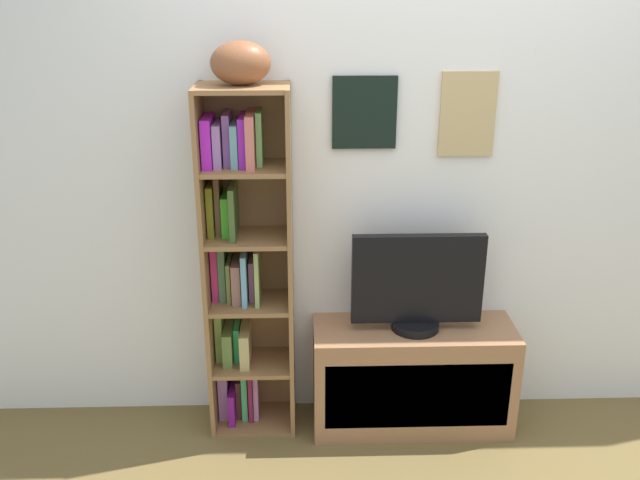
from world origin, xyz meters
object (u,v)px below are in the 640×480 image
football (241,63)px  television (417,285)px  bookshelf (242,267)px  tv_stand (412,377)px

football → television: (0.76, -0.03, -0.97)m
bookshelf → football: (0.03, -0.03, 0.91)m
bookshelf → tv_stand: bookshelf is taller
football → television: size_ratio=0.41×
tv_stand → television: size_ratio=1.57×
bookshelf → television: bearing=-4.6°
bookshelf → television: size_ratio=2.73×
bookshelf → television: (0.79, -0.06, -0.07)m
bookshelf → tv_stand: (0.79, -0.06, -0.55)m
football → tv_stand: bearing=-2.6°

